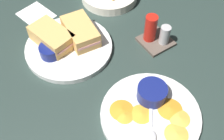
{
  "coord_description": "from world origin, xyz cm",
  "views": [
    {
      "loc": [
        50.24,
        -22.49,
        61.58
      ],
      "look_at": [
        12.34,
        2.73,
        3.0
      ],
      "focal_mm": 44.27,
      "sensor_mm": 36.0,
      "label": 1
    }
  ],
  "objects": [
    {
      "name": "ground_plane",
      "position": [
        0.0,
        0.0,
        -1.5
      ],
      "size": [
        110.0,
        110.0,
        3.0
      ],
      "primitive_type": "cube",
      "color": "#283833"
    },
    {
      "name": "sandwich_half_far",
      "position": [
        -6.93,
        -5.55,
        4.0
      ],
      "size": [
        14.53,
        10.43,
        4.8
      ],
      "color": "tan",
      "rests_on": "plate_sandwich_main"
    },
    {
      "name": "spoon_by_dark_ramekin",
      "position": [
        -1.71,
        -3.13,
        1.96
      ],
      "size": [
        3.94,
        9.91,
        0.8
      ],
      "color": "silver",
      "rests_on": "plate_sandwich_main"
    },
    {
      "name": "ramekin_light_gravy",
      "position": [
        24.23,
        6.87,
        3.64
      ],
      "size": [
        7.56,
        7.56,
        3.79
      ],
      "color": "navy",
      "rests_on": "plate_chips_companion"
    },
    {
      "name": "plate_sandwich_main",
      "position": [
        -3.27,
        -2.31,
        0.8
      ],
      "size": [
        25.76,
        25.76,
        1.6
      ],
      "primitive_type": "cylinder",
      "color": "silver",
      "rests_on": "ground_plane"
    },
    {
      "name": "plantain_chip_scatter",
      "position": [
        28.93,
        3.74,
        1.9
      ],
      "size": [
        19.47,
        17.85,
        0.6
      ],
      "color": "orange",
      "rests_on": "plate_chips_companion"
    },
    {
      "name": "sandwich_half_near",
      "position": [
        -4.24,
        2.49,
        4.0
      ],
      "size": [
        13.97,
        9.02,
        4.8
      ],
      "color": "tan",
      "rests_on": "plate_sandwich_main"
    },
    {
      "name": "paper_napkin_folded",
      "position": [
        -23.04,
        -4.23,
        0.2
      ],
      "size": [
        12.77,
        11.27,
        0.4
      ],
      "primitive_type": "cube",
      "rotation": [
        0.0,
        0.0,
        0.23
      ],
      "color": "white",
      "rests_on": "ground_plane"
    },
    {
      "name": "plate_chips_companion",
      "position": [
        27.95,
        3.77,
        0.8
      ],
      "size": [
        24.84,
        24.84,
        1.6
      ],
      "primitive_type": "cylinder",
      "color": "silver",
      "rests_on": "ground_plane"
    },
    {
      "name": "condiment_caddy",
      "position": [
        8.49,
        20.8,
        3.41
      ],
      "size": [
        9.0,
        9.0,
        9.5
      ],
      "color": "brown",
      "rests_on": "ground_plane"
    },
    {
      "name": "spoon_by_gravy_ramekin",
      "position": [
        31.99,
        0.55,
        1.96
      ],
      "size": [
        8.64,
        7.31,
        0.8
      ],
      "color": "silver",
      "rests_on": "plate_chips_companion"
    },
    {
      "name": "ramekin_dark_sauce",
      "position": [
        -3.01,
        -8.1,
        3.34
      ],
      "size": [
        6.15,
        6.15,
        3.22
      ],
      "color": "navy",
      "rests_on": "plate_sandwich_main"
    }
  ]
}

